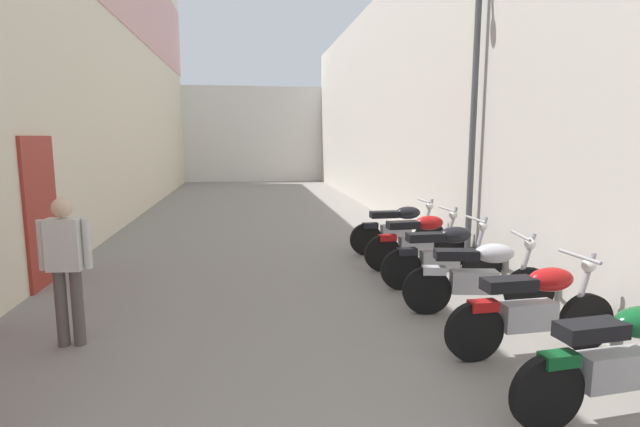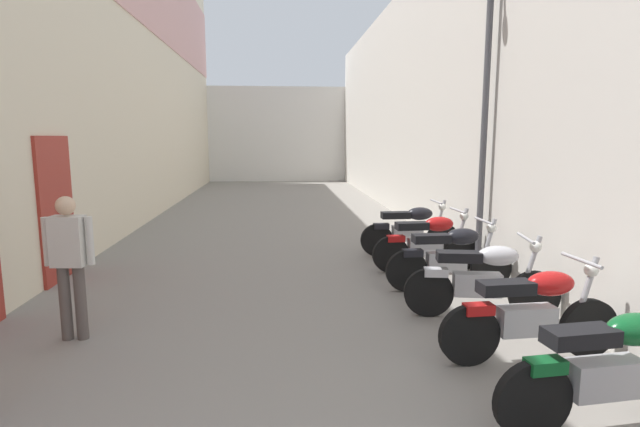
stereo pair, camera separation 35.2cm
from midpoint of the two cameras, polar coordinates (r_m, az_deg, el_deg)
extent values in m
plane|color=gray|center=(10.56, -7.26, -3.18)|extent=(40.90, 40.90, 0.00)
cube|color=beige|center=(13.00, -24.73, 18.19)|extent=(0.40, 24.90, 8.95)
cube|color=#9E2D23|center=(8.38, -30.61, 0.17)|extent=(0.06, 1.10, 2.20)
cube|color=beige|center=(12.92, 8.73, 12.62)|extent=(0.40, 24.90, 6.13)
cube|color=silver|center=(25.79, -8.11, 9.03)|extent=(9.76, 2.00, 4.65)
cylinder|color=black|center=(4.17, 22.46, -18.70)|extent=(0.60, 0.14, 0.60)
cube|color=#9E9EA3|center=(4.46, 28.73, -15.56)|extent=(0.58, 0.25, 0.28)
cube|color=black|center=(4.19, 26.72, -11.97)|extent=(0.54, 0.27, 0.12)
cube|color=#0F5123|center=(4.10, 23.61, -15.21)|extent=(0.29, 0.17, 0.10)
cylinder|color=black|center=(5.77, 26.81, -11.16)|extent=(0.60, 0.11, 0.60)
cylinder|color=black|center=(5.12, 15.48, -13.05)|extent=(0.60, 0.11, 0.60)
cube|color=#9E9EA3|center=(5.35, 21.13, -10.98)|extent=(0.57, 0.23, 0.28)
ellipsoid|color=#AD1414|center=(5.37, 23.42, -7.02)|extent=(0.49, 0.29, 0.24)
cube|color=black|center=(5.13, 19.16, -7.73)|extent=(0.53, 0.25, 0.12)
cylinder|color=#9E9EA3|center=(5.63, 26.50, -7.90)|extent=(0.25, 0.07, 0.77)
cylinder|color=#9E9EA3|center=(5.50, 26.17, -4.48)|extent=(0.07, 0.58, 0.04)
sphere|color=silver|center=(5.60, 27.08, -5.39)|extent=(0.14, 0.14, 0.14)
cube|color=#AD1414|center=(5.07, 16.42, -10.20)|extent=(0.29, 0.16, 0.10)
cylinder|color=black|center=(6.59, 21.55, -8.39)|extent=(0.60, 0.18, 0.60)
cylinder|color=black|center=(6.28, 10.64, -8.76)|extent=(0.60, 0.18, 0.60)
cube|color=#9E9EA3|center=(6.36, 15.84, -7.59)|extent=(0.59, 0.29, 0.28)
ellipsoid|color=#B7B7BC|center=(6.33, 18.00, -4.40)|extent=(0.52, 0.34, 0.24)
cube|color=black|center=(6.22, 13.91, -4.64)|extent=(0.55, 0.31, 0.12)
cylinder|color=#9E9EA3|center=(6.48, 21.14, -5.45)|extent=(0.25, 0.10, 0.77)
cylinder|color=#9E9EA3|center=(6.38, 20.72, -2.42)|extent=(0.14, 0.58, 0.04)
sphere|color=silver|center=(6.44, 21.69, -3.28)|extent=(0.14, 0.14, 0.14)
cube|color=#B7B7BC|center=(6.22, 11.44, -6.46)|extent=(0.30, 0.19, 0.10)
cylinder|color=black|center=(7.65, 16.99, -5.81)|extent=(0.60, 0.09, 0.60)
cylinder|color=black|center=(7.19, 7.97, -6.43)|extent=(0.60, 0.09, 0.60)
cube|color=#9E9EA3|center=(7.35, 12.29, -5.25)|extent=(0.56, 0.21, 0.28)
ellipsoid|color=black|center=(7.36, 14.05, -2.42)|extent=(0.48, 0.27, 0.24)
cube|color=black|center=(7.19, 10.67, -2.72)|extent=(0.52, 0.23, 0.12)
cylinder|color=#9E9EA3|center=(7.54, 16.63, -3.27)|extent=(0.25, 0.06, 0.77)
cylinder|color=#9E9EA3|center=(7.45, 16.26, -0.66)|extent=(0.05, 0.58, 0.04)
sphere|color=silver|center=(7.52, 17.05, -1.38)|extent=(0.14, 0.14, 0.14)
cube|color=black|center=(7.15, 8.63, -4.38)|extent=(0.28, 0.14, 0.10)
cylinder|color=black|center=(8.58, 13.99, -4.11)|extent=(0.60, 0.11, 0.60)
cylinder|color=black|center=(8.13, 5.98, -4.61)|extent=(0.60, 0.11, 0.60)
cube|color=#9E9EA3|center=(8.29, 9.80, -3.58)|extent=(0.57, 0.23, 0.28)
ellipsoid|color=#AD1414|center=(8.31, 11.34, -1.07)|extent=(0.49, 0.29, 0.24)
cube|color=black|center=(8.14, 8.35, -1.33)|extent=(0.53, 0.25, 0.12)
cylinder|color=#9E9EA3|center=(8.48, 13.65, -1.84)|extent=(0.25, 0.07, 0.77)
cylinder|color=#9E9EA3|center=(8.40, 13.30, 0.49)|extent=(0.07, 0.58, 0.04)
sphere|color=silver|center=(8.46, 14.02, -0.16)|extent=(0.14, 0.14, 0.14)
cube|color=#AD1414|center=(8.10, 6.55, -2.79)|extent=(0.29, 0.16, 0.10)
cylinder|color=black|center=(9.57, 11.53, -2.70)|extent=(0.60, 0.09, 0.60)
cylinder|color=black|center=(9.20, 4.24, -3.01)|extent=(0.60, 0.09, 0.60)
cube|color=#9E9EA3|center=(9.33, 7.68, -2.15)|extent=(0.56, 0.21, 0.28)
ellipsoid|color=black|center=(9.34, 9.07, 0.07)|extent=(0.49, 0.27, 0.24)
cube|color=black|center=(9.20, 6.35, -0.12)|extent=(0.52, 0.23, 0.12)
cylinder|color=#9E9EA3|center=(9.48, 11.20, -0.65)|extent=(0.25, 0.07, 0.77)
cylinder|color=#9E9EA3|center=(9.41, 10.86, 1.44)|extent=(0.05, 0.58, 0.04)
sphere|color=silver|center=(9.46, 11.53, 0.86)|extent=(0.14, 0.14, 0.14)
cube|color=black|center=(9.17, 4.74, -1.40)|extent=(0.28, 0.15, 0.10)
cylinder|color=#564C47|center=(5.98, -29.23, -9.55)|extent=(0.12, 0.12, 0.82)
cylinder|color=#564C47|center=(5.93, -27.76, -9.60)|extent=(0.12, 0.12, 0.82)
cube|color=beige|center=(5.79, -28.99, -3.15)|extent=(0.36, 0.23, 0.54)
sphere|color=#DBB28E|center=(5.73, -29.27, 0.57)|extent=(0.20, 0.20, 0.20)
cylinder|color=beige|center=(5.87, -31.00, -3.16)|extent=(0.08, 0.08, 0.52)
cylinder|color=beige|center=(5.71, -26.92, -3.15)|extent=(0.08, 0.08, 0.52)
cylinder|color=#47474C|center=(8.30, 16.14, 10.85)|extent=(0.10, 0.10, 5.05)
camera|label=1|loc=(0.18, -91.73, -0.27)|focal=27.69mm
camera|label=2|loc=(0.18, 88.27, 0.27)|focal=27.69mm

